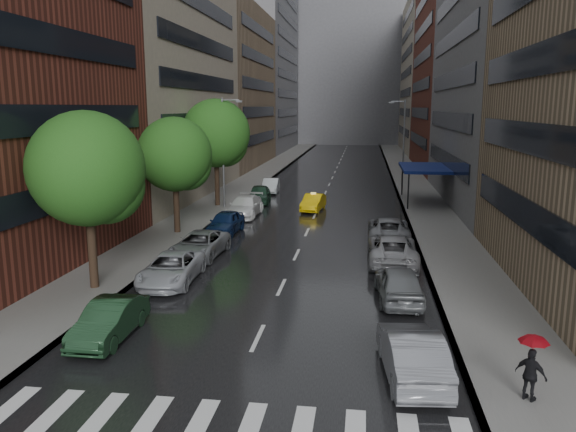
# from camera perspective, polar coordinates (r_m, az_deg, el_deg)

# --- Properties ---
(ground) EXTENTS (220.00, 220.00, 0.00)m
(ground) POSITION_cam_1_polar(r_m,az_deg,el_deg) (17.80, -5.61, -17.29)
(ground) COLOR gray
(ground) RESTS_ON ground
(road) EXTENTS (14.00, 140.00, 0.01)m
(road) POSITION_cam_1_polar(r_m,az_deg,el_deg) (65.87, 4.42, 3.67)
(road) COLOR black
(road) RESTS_ON ground
(sidewalk_left) EXTENTS (4.00, 140.00, 0.15)m
(sidewalk_left) POSITION_cam_1_polar(r_m,az_deg,el_deg) (66.98, -3.30, 3.87)
(sidewalk_left) COLOR gray
(sidewalk_left) RESTS_ON ground
(sidewalk_right) EXTENTS (4.00, 140.00, 0.15)m
(sidewalk_right) POSITION_cam_1_polar(r_m,az_deg,el_deg) (65.97, 12.27, 3.53)
(sidewalk_right) COLOR gray
(sidewalk_right) RESTS_ON ground
(crosswalk) EXTENTS (13.15, 2.80, 0.01)m
(crosswalk) POSITION_cam_1_polar(r_m,az_deg,el_deg) (16.08, -6.61, -20.63)
(crosswalk) COLOR silver
(crosswalk) RESTS_ON ground
(buildings_left) EXTENTS (8.00, 108.00, 38.00)m
(buildings_left) POSITION_cam_1_polar(r_m,az_deg,el_deg) (76.72, -6.73, 16.64)
(buildings_left) COLOR maroon
(buildings_left) RESTS_ON ground
(buildings_right) EXTENTS (8.05, 109.10, 36.00)m
(buildings_right) POSITION_cam_1_polar(r_m,az_deg,el_deg) (73.10, 17.23, 15.76)
(buildings_right) COLOR #937A5B
(buildings_right) RESTS_ON ground
(building_far) EXTENTS (40.00, 14.00, 32.00)m
(building_far) POSITION_cam_1_polar(r_m,az_deg,el_deg) (133.49, 6.31, 14.25)
(building_far) COLOR slate
(building_far) RESTS_ON ground
(tree_near) EXTENTS (5.21, 5.21, 8.30)m
(tree_near) POSITION_cam_1_polar(r_m,az_deg,el_deg) (26.83, -19.77, 4.51)
(tree_near) COLOR #382619
(tree_near) RESTS_ON ground
(tree_mid) EXTENTS (4.90, 4.90, 7.81)m
(tree_mid) POSITION_cam_1_polar(r_m,az_deg,el_deg) (37.73, -11.45, 6.14)
(tree_mid) COLOR #382619
(tree_mid) RESTS_ON ground
(tree_far) EXTENTS (5.71, 5.71, 9.10)m
(tree_far) POSITION_cam_1_polar(r_m,az_deg,el_deg) (47.73, -7.34, 8.32)
(tree_far) COLOR #382619
(tree_far) RESTS_ON ground
(taxi) EXTENTS (1.90, 4.28, 1.37)m
(taxi) POSITION_cam_1_polar(r_m,az_deg,el_deg) (46.18, 2.59, 1.38)
(taxi) COLOR yellow
(taxi) RESTS_ON ground
(parked_cars_left) EXTENTS (2.69, 40.52, 1.58)m
(parked_cars_left) POSITION_cam_1_polar(r_m,az_deg,el_deg) (37.98, -6.36, -0.69)
(parked_cars_left) COLOR #18361F
(parked_cars_left) RESTS_ON ground
(parked_cars_right) EXTENTS (2.63, 23.83, 1.61)m
(parked_cars_right) POSITION_cam_1_polar(r_m,az_deg,el_deg) (29.24, 10.74, -4.30)
(parked_cars_right) COLOR slate
(parked_cars_right) RESTS_ON ground
(ped_red_umbrella) EXTENTS (0.95, 0.88, 2.01)m
(ped_red_umbrella) POSITION_cam_1_polar(r_m,az_deg,el_deg) (17.81, 23.55, -13.40)
(ped_red_umbrella) COLOR black
(ped_red_umbrella) RESTS_ON sidewalk_right
(street_lamp_left) EXTENTS (1.74, 0.22, 9.00)m
(street_lamp_left) POSITION_cam_1_polar(r_m,az_deg,el_deg) (46.79, -6.51, 6.64)
(street_lamp_left) COLOR gray
(street_lamp_left) RESTS_ON sidewalk_left
(street_lamp_right) EXTENTS (1.74, 0.22, 9.00)m
(street_lamp_right) POSITION_cam_1_polar(r_m,az_deg,el_deg) (60.46, 11.59, 7.47)
(street_lamp_right) COLOR gray
(street_lamp_right) RESTS_ON sidewalk_right
(awning) EXTENTS (4.00, 8.00, 3.12)m
(awning) POSITION_cam_1_polar(r_m,az_deg,el_deg) (50.77, 13.66, 4.75)
(awning) COLOR navy
(awning) RESTS_ON sidewalk_right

